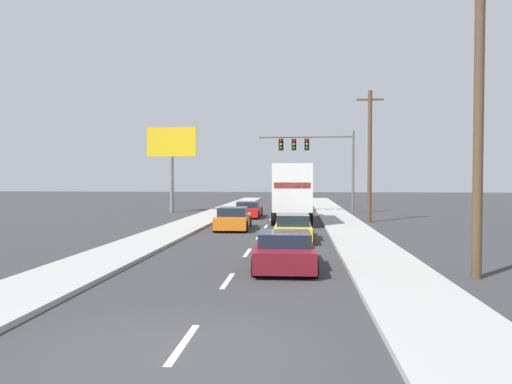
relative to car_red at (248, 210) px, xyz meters
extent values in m
plane|color=#333335|center=(1.83, -2.08, -0.55)|extent=(140.00, 140.00, 0.00)
cube|color=#9E9E99|center=(6.67, -7.08, -0.48)|extent=(2.59, 80.00, 0.14)
cube|color=#9E9E99|center=(-3.02, -7.08, -0.48)|extent=(2.59, 80.00, 0.14)
cube|color=silver|center=(1.83, -26.55, -0.55)|extent=(0.14, 2.00, 0.01)
cube|color=silver|center=(1.83, -21.55, -0.55)|extent=(0.14, 2.00, 0.01)
cube|color=silver|center=(1.83, -16.55, -0.55)|extent=(0.14, 2.00, 0.01)
cube|color=silver|center=(1.83, -11.55, -0.55)|extent=(0.14, 2.00, 0.01)
cube|color=silver|center=(1.83, -6.55, -0.55)|extent=(0.14, 2.00, 0.01)
cube|color=silver|center=(1.83, -1.55, -0.55)|extent=(0.14, 2.00, 0.01)
cube|color=silver|center=(1.83, 3.45, -0.55)|extent=(0.14, 2.00, 0.01)
cube|color=silver|center=(1.83, 8.45, -0.55)|extent=(0.14, 2.00, 0.01)
cube|color=silver|center=(1.83, 13.45, -0.55)|extent=(0.14, 2.00, 0.01)
cube|color=silver|center=(1.83, 18.45, -0.55)|extent=(0.14, 2.00, 0.01)
cube|color=silver|center=(1.83, 23.45, -0.55)|extent=(0.14, 2.00, 0.01)
cube|color=red|center=(0.00, 0.05, -0.10)|extent=(1.84, 4.35, 0.62)
cube|color=#192333|center=(0.00, -0.20, 0.43)|extent=(1.61, 1.94, 0.45)
cylinder|color=black|center=(-0.86, 1.67, -0.23)|extent=(0.23, 0.64, 0.64)
cylinder|color=black|center=(0.83, 1.68, -0.23)|extent=(0.23, 0.64, 0.64)
cylinder|color=black|center=(-0.83, -1.57, -0.23)|extent=(0.23, 0.64, 0.64)
cylinder|color=black|center=(0.86, -1.56, -0.23)|extent=(0.23, 0.64, 0.64)
cube|color=orange|center=(0.04, -8.24, -0.08)|extent=(1.98, 4.32, 0.66)
cube|color=#192333|center=(0.05, -8.53, 0.49)|extent=(1.66, 1.91, 0.49)
cylinder|color=black|center=(-0.87, -6.71, -0.23)|extent=(0.25, 0.65, 0.64)
cylinder|color=black|center=(0.81, -6.64, -0.23)|extent=(0.25, 0.65, 0.64)
cylinder|color=black|center=(-0.73, -9.85, -0.23)|extent=(0.25, 0.65, 0.64)
cylinder|color=black|center=(0.95, -9.78, -0.23)|extent=(0.25, 0.65, 0.64)
cube|color=white|center=(3.37, -4.69, 1.84)|extent=(2.56, 6.44, 2.89)
cube|color=red|center=(3.46, -7.86, 1.98)|extent=(2.15, 0.10, 0.36)
cube|color=tan|center=(3.25, -0.41, 0.84)|extent=(2.35, 2.23, 2.19)
cylinder|color=black|center=(2.11, -0.45, -0.07)|extent=(0.33, 0.97, 0.96)
cylinder|color=black|center=(4.39, -0.38, -0.07)|extent=(0.33, 0.97, 0.96)
cylinder|color=black|center=(2.26, -6.00, -0.07)|extent=(0.33, 0.97, 0.96)
cylinder|color=black|center=(4.55, -5.93, -0.07)|extent=(0.33, 0.97, 0.96)
cube|color=yellow|center=(3.57, -12.50, -0.12)|extent=(1.77, 4.55, 0.58)
cube|color=#192333|center=(3.57, -12.63, 0.42)|extent=(1.53, 1.96, 0.51)
cylinder|color=black|center=(2.75, -10.79, -0.23)|extent=(0.23, 0.64, 0.64)
cylinder|color=black|center=(4.35, -10.78, -0.23)|extent=(0.23, 0.64, 0.64)
cylinder|color=black|center=(2.79, -14.22, -0.23)|extent=(0.23, 0.64, 0.64)
cylinder|color=black|center=(4.39, -14.20, -0.23)|extent=(0.23, 0.64, 0.64)
cube|color=maroon|center=(3.39, -19.43, -0.09)|extent=(2.01, 4.09, 0.65)
cube|color=#192333|center=(3.40, -19.73, 0.44)|extent=(1.70, 1.78, 0.42)
cylinder|color=black|center=(2.46, -18.00, -0.23)|extent=(0.24, 0.65, 0.64)
cylinder|color=black|center=(4.21, -17.94, -0.23)|extent=(0.24, 0.65, 0.64)
cylinder|color=black|center=(2.56, -20.92, -0.23)|extent=(0.24, 0.65, 0.64)
cylinder|color=black|center=(4.31, -20.86, -0.23)|extent=(0.24, 0.65, 0.64)
cylinder|color=#595B56|center=(8.38, 4.62, 2.94)|extent=(0.20, 0.20, 6.98)
cylinder|color=#595B56|center=(4.39, 4.62, 5.95)|extent=(7.98, 0.14, 0.14)
cube|color=black|center=(4.49, 4.62, 5.30)|extent=(0.40, 0.56, 0.95)
sphere|color=red|center=(4.49, 4.31, 5.60)|extent=(0.20, 0.20, 0.20)
sphere|color=orange|center=(4.49, 4.31, 5.30)|extent=(0.20, 0.20, 0.20)
sphere|color=green|center=(4.49, 4.31, 5.00)|extent=(0.20, 0.20, 0.20)
cube|color=black|center=(3.39, 4.62, 5.30)|extent=(0.40, 0.56, 0.95)
sphere|color=red|center=(3.39, 4.31, 5.60)|extent=(0.20, 0.20, 0.20)
sphere|color=orange|center=(3.39, 4.31, 5.30)|extent=(0.20, 0.20, 0.20)
sphere|color=green|center=(3.39, 4.31, 5.00)|extent=(0.20, 0.20, 0.20)
cube|color=black|center=(2.30, 4.62, 5.30)|extent=(0.40, 0.56, 0.95)
sphere|color=red|center=(2.30, 4.31, 5.60)|extent=(0.20, 0.20, 0.20)
sphere|color=orange|center=(2.30, 4.31, 5.30)|extent=(0.20, 0.20, 0.20)
sphere|color=green|center=(2.30, 4.31, 5.00)|extent=(0.20, 0.20, 0.20)
cylinder|color=brown|center=(9.04, -20.55, 4.30)|extent=(0.28, 0.28, 9.72)
cylinder|color=brown|center=(8.60, -3.03, 3.88)|extent=(0.28, 0.28, 8.87)
cube|color=brown|center=(8.60, -3.03, 7.71)|extent=(1.80, 0.12, 0.12)
cylinder|color=slate|center=(-7.24, 4.44, 1.89)|extent=(0.36, 0.36, 4.88)
cube|color=yellow|center=(-7.24, 4.44, 5.60)|extent=(4.38, 0.20, 2.55)
camera|label=1|loc=(3.86, -34.33, 2.36)|focal=31.87mm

